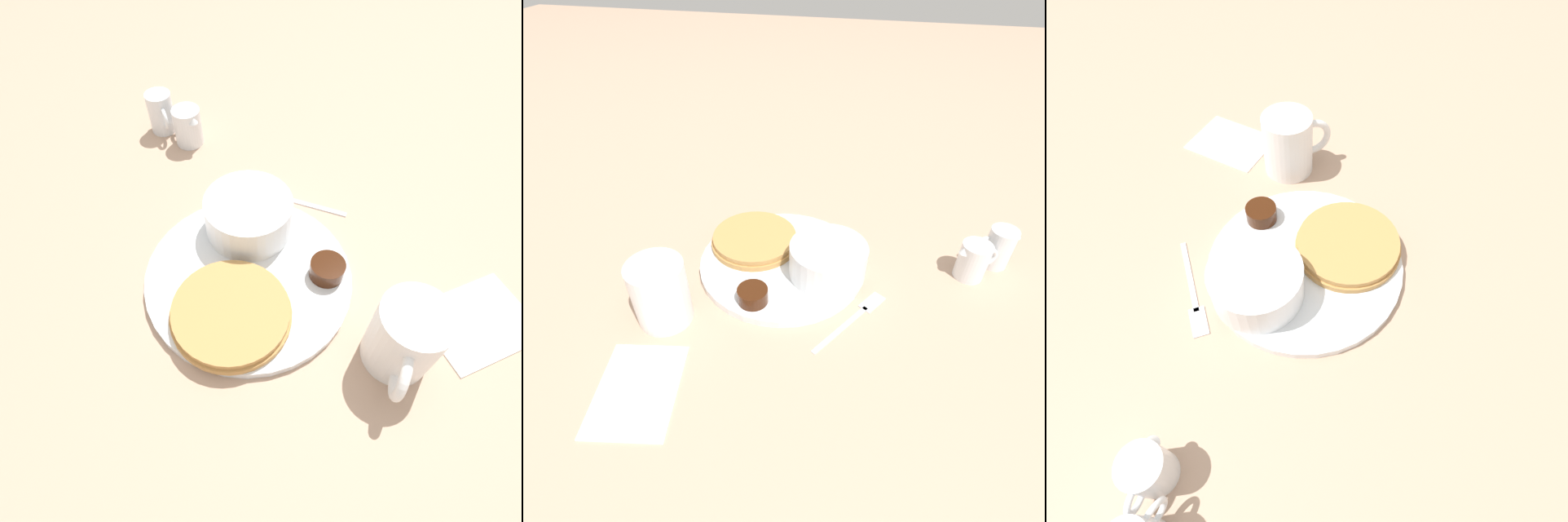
% 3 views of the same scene
% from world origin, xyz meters
% --- Properties ---
extents(ground_plane, '(4.00, 4.00, 0.00)m').
position_xyz_m(ground_plane, '(0.00, 0.00, 0.00)').
color(ground_plane, tan).
extents(plate, '(0.26, 0.26, 0.01)m').
position_xyz_m(plate, '(0.00, 0.00, 0.01)').
color(plate, white).
rests_on(plate, ground_plane).
extents(pancake_stack, '(0.14, 0.14, 0.02)m').
position_xyz_m(pancake_stack, '(-0.03, -0.05, 0.02)').
color(pancake_stack, '#B78447').
rests_on(pancake_stack, plate).
extents(bowl, '(0.12, 0.12, 0.05)m').
position_xyz_m(bowl, '(0.02, 0.07, 0.04)').
color(bowl, white).
rests_on(bowl, plate).
extents(syrup_cup, '(0.04, 0.04, 0.02)m').
position_xyz_m(syrup_cup, '(0.10, -0.02, 0.02)').
color(syrup_cup, '#38190A').
rests_on(syrup_cup, plate).
extents(butter_ramekin, '(0.04, 0.04, 0.04)m').
position_xyz_m(butter_ramekin, '(0.04, 0.09, 0.03)').
color(butter_ramekin, white).
rests_on(butter_ramekin, plate).
extents(coffee_mug, '(0.08, 0.10, 0.10)m').
position_xyz_m(coffee_mug, '(0.14, -0.14, 0.05)').
color(coffee_mug, white).
rests_on(coffee_mug, ground_plane).
extents(creamer_pitcher_near, '(0.04, 0.06, 0.06)m').
position_xyz_m(creamer_pitcher_near, '(-0.04, 0.29, 0.03)').
color(creamer_pitcher_near, white).
rests_on(creamer_pitcher_near, ground_plane).
extents(creamer_pitcher_far, '(0.04, 0.07, 0.07)m').
position_xyz_m(creamer_pitcher_far, '(-0.08, 0.33, 0.03)').
color(creamer_pitcher_far, white).
rests_on(creamer_pitcher_far, ground_plane).
extents(fork, '(0.13, 0.09, 0.00)m').
position_xyz_m(fork, '(0.08, 0.13, 0.00)').
color(fork, silver).
rests_on(fork, ground_plane).
extents(napkin, '(0.14, 0.12, 0.00)m').
position_xyz_m(napkin, '(0.26, -0.12, 0.00)').
color(napkin, white).
rests_on(napkin, ground_plane).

